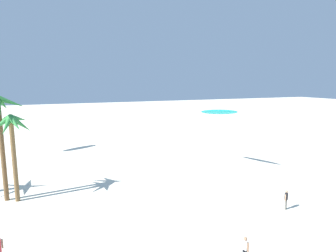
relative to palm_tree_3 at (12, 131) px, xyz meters
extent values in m
cylinder|color=brown|center=(-0.92, 0.54, -1.74)|extent=(0.40, 0.40, 9.19)
cone|color=#287533|center=(0.06, 0.43, 2.48)|extent=(2.23, 0.80, 1.27)
cone|color=#287533|center=(-0.71, 1.43, 2.32)|extent=(1.03, 2.18, 1.56)
cylinder|color=brown|center=(-0.01, -0.03, -2.56)|extent=(0.39, 0.39, 7.56)
cone|color=#33843D|center=(0.72, 0.11, 0.57)|extent=(1.92, 0.90, 1.73)
cone|color=#33843D|center=(0.52, 0.77, 0.98)|extent=(1.60, 2.03, 1.04)
cone|color=#33843D|center=(-0.49, 0.81, 1.04)|extent=(1.51, 2.06, 0.91)
cone|color=#33843D|center=(-0.82, -0.05, 0.66)|extent=(1.96, 0.61, 1.59)
cone|color=#33843D|center=(-0.27, -0.77, 0.62)|extent=(1.17, 1.99, 1.65)
cone|color=#33843D|center=(0.37, -0.82, 0.76)|extent=(1.38, 2.06, 1.42)
ellipsoid|color=#19B2B7|center=(21.61, 1.04, 0.67)|extent=(2.99, 5.60, 1.36)
ellipsoid|color=#EA5193|center=(21.61, 1.04, 0.70)|extent=(2.11, 5.46, 0.90)
cylinder|color=#4C4C51|center=(22.43, -3.88, -2.87)|extent=(1.66, 9.86, 6.95)
cylinder|color=slate|center=(20.77, -10.73, -5.92)|extent=(0.14, 0.14, 0.84)
cylinder|color=slate|center=(20.91, -10.65, -5.92)|extent=(0.14, 0.14, 0.84)
cube|color=black|center=(20.84, -10.69, -5.20)|extent=(0.36, 0.32, 0.60)
cylinder|color=tan|center=(20.66, -10.79, -5.24)|extent=(0.09, 0.09, 0.56)
cylinder|color=tan|center=(21.02, -10.59, -5.24)|extent=(0.09, 0.09, 0.56)
sphere|color=tan|center=(20.84, -10.69, -4.77)|extent=(0.21, 0.21, 0.21)
cube|color=white|center=(13.22, -15.06, -5.25)|extent=(0.27, 0.34, 0.54)
cylinder|color=#9E7051|center=(13.17, -14.85, -5.29)|extent=(0.09, 0.09, 0.56)
cylinder|color=#9E7051|center=(13.28, -15.26, -5.29)|extent=(0.09, 0.09, 0.56)
sphere|color=#9E7051|center=(13.22, -15.06, -4.84)|extent=(0.21, 0.21, 0.21)
cylinder|color=brown|center=(0.02, -9.29, -5.26)|extent=(0.09, 0.09, 0.56)
camera|label=1|loc=(3.07, -27.37, 4.30)|focal=30.21mm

